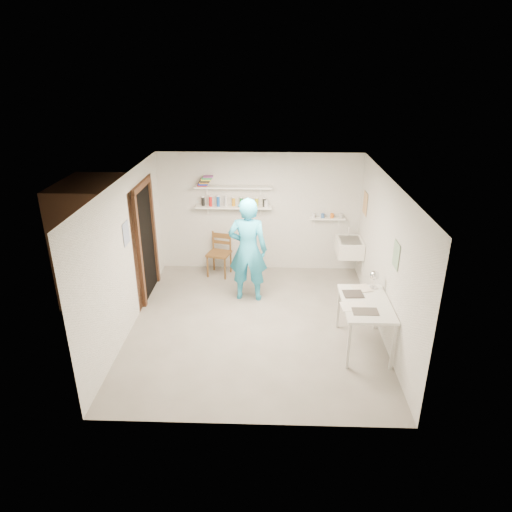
{
  "coord_description": "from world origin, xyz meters",
  "views": [
    {
      "loc": [
        0.24,
        -6.45,
        3.99
      ],
      "look_at": [
        0.0,
        0.4,
        1.05
      ],
      "focal_mm": 32.0,
      "sensor_mm": 36.0,
      "label": 1
    }
  ],
  "objects_px": {
    "work_table": "(364,325)",
    "desk_lamp": "(375,275)",
    "belfast_sink": "(349,247)",
    "man": "(248,250)",
    "wall_clock": "(247,229)",
    "wooden_chair": "(219,254)"
  },
  "relations": [
    {
      "from": "belfast_sink",
      "to": "desk_lamp",
      "type": "xyz_separation_m",
      "value": [
        0.08,
        -1.82,
        0.29
      ]
    },
    {
      "from": "belfast_sink",
      "to": "work_table",
      "type": "relative_size",
      "value": 0.52
    },
    {
      "from": "belfast_sink",
      "to": "wall_clock",
      "type": "relative_size",
      "value": 1.77
    },
    {
      "from": "belfast_sink",
      "to": "desk_lamp",
      "type": "bearing_deg",
      "value": -87.51
    },
    {
      "from": "belfast_sink",
      "to": "wall_clock",
      "type": "height_order",
      "value": "wall_clock"
    },
    {
      "from": "man",
      "to": "wall_clock",
      "type": "bearing_deg",
      "value": -81.55
    },
    {
      "from": "man",
      "to": "work_table",
      "type": "relative_size",
      "value": 1.65
    },
    {
      "from": "man",
      "to": "desk_lamp",
      "type": "xyz_separation_m",
      "value": [
        1.99,
        -1.03,
        0.04
      ]
    },
    {
      "from": "wall_clock",
      "to": "belfast_sink",
      "type": "bearing_deg",
      "value": 20.77
    },
    {
      "from": "wall_clock",
      "to": "work_table",
      "type": "bearing_deg",
      "value": -39.07
    },
    {
      "from": "man",
      "to": "wall_clock",
      "type": "relative_size",
      "value": 5.56
    },
    {
      "from": "desk_lamp",
      "to": "belfast_sink",
      "type": "bearing_deg",
      "value": 92.49
    },
    {
      "from": "man",
      "to": "work_table",
      "type": "bearing_deg",
      "value": 144.57
    },
    {
      "from": "belfast_sink",
      "to": "wall_clock",
      "type": "xyz_separation_m",
      "value": [
        -1.93,
        -0.57,
        0.56
      ]
    },
    {
      "from": "man",
      "to": "desk_lamp",
      "type": "relative_size",
      "value": 13.17
    },
    {
      "from": "belfast_sink",
      "to": "work_table",
      "type": "xyz_separation_m",
      "value": [
        -0.11,
        -2.28,
        -0.32
      ]
    },
    {
      "from": "desk_lamp",
      "to": "man",
      "type": "bearing_deg",
      "value": 152.56
    },
    {
      "from": "belfast_sink",
      "to": "wall_clock",
      "type": "distance_m",
      "value": 2.09
    },
    {
      "from": "wooden_chair",
      "to": "work_table",
      "type": "distance_m",
      "value": 3.45
    },
    {
      "from": "work_table",
      "to": "desk_lamp",
      "type": "relative_size",
      "value": 8.0
    },
    {
      "from": "belfast_sink",
      "to": "wooden_chair",
      "type": "distance_m",
      "value": 2.56
    },
    {
      "from": "man",
      "to": "wooden_chair",
      "type": "height_order",
      "value": "man"
    }
  ]
}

